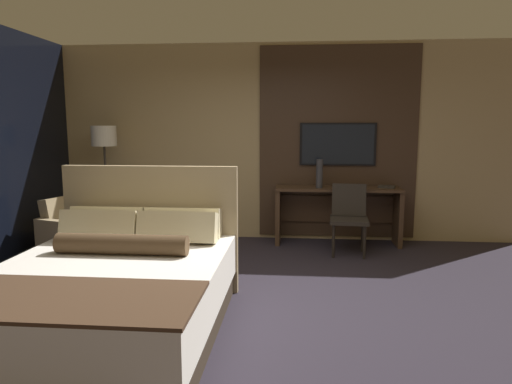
{
  "coord_description": "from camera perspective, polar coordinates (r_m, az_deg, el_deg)",
  "views": [
    {
      "loc": [
        0.43,
        -4.01,
        1.66
      ],
      "look_at": [
        -0.0,
        0.82,
        0.94
      ],
      "focal_mm": 32.0,
      "sensor_mm": 36.0,
      "label": 1
    }
  ],
  "objects": [
    {
      "name": "ground_plane",
      "position": [
        4.36,
        -0.96,
        -13.92
      ],
      "size": [
        16.0,
        16.0,
        0.0
      ],
      "primitive_type": "plane",
      "color": "#28232D"
    },
    {
      "name": "armchair_by_window",
      "position": [
        6.17,
        -21.05,
        -5.27
      ],
      "size": [
        0.94,
        0.97,
        0.76
      ],
      "rotation": [
        0.0,
        0.0,
        1.28
      ],
      "color": "#998460",
      "rests_on": "ground_plane"
    },
    {
      "name": "tv",
      "position": [
        6.56,
        10.18,
        5.9
      ],
      "size": [
        1.06,
        0.04,
        0.6
      ],
      "color": "black"
    },
    {
      "name": "desk",
      "position": [
        6.47,
        10.13,
        -1.72
      ],
      "size": [
        1.71,
        0.47,
        0.8
      ],
      "color": "#422D1E",
      "rests_on": "ground_plane"
    },
    {
      "name": "wall_back_tv_panel",
      "position": [
        6.62,
        2.51,
        6.19
      ],
      "size": [
        7.2,
        0.09,
        2.8
      ],
      "color": "tan",
      "rests_on": "ground_plane"
    },
    {
      "name": "book",
      "position": [
        6.52,
        16.03,
        0.65
      ],
      "size": [
        0.26,
        0.22,
        0.03
      ],
      "color": "#332D28",
      "rests_on": "desk"
    },
    {
      "name": "desk_chair",
      "position": [
        6.01,
        11.53,
        -2.51
      ],
      "size": [
        0.51,
        0.5,
        0.9
      ],
      "rotation": [
        0.0,
        0.0,
        -0.07
      ],
      "color": "#28231E",
      "rests_on": "ground_plane"
    },
    {
      "name": "vase_tall",
      "position": [
        6.29,
        7.93,
        2.28
      ],
      "size": [
        0.09,
        0.09,
        0.39
      ],
      "color": "#333338",
      "rests_on": "desk"
    },
    {
      "name": "bed",
      "position": [
        3.88,
        -17.36,
        -11.58
      ],
      "size": [
        1.74,
        2.19,
        1.26
      ],
      "color": "#33281E",
      "rests_on": "ground_plane"
    },
    {
      "name": "floor_lamp",
      "position": [
        6.71,
        -18.44,
        5.57
      ],
      "size": [
        0.34,
        0.34,
        1.64
      ],
      "color": "#282623",
      "rests_on": "ground_plane"
    }
  ]
}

